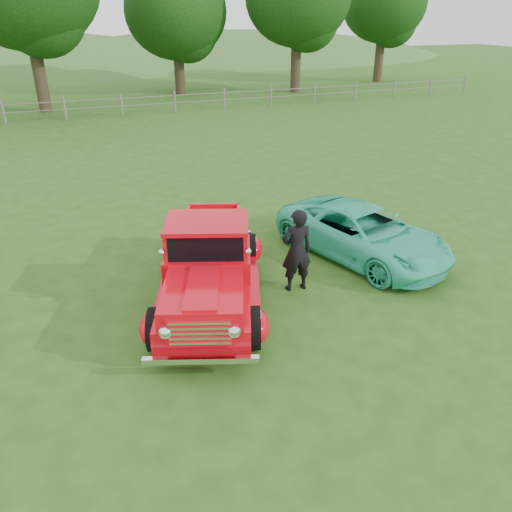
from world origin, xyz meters
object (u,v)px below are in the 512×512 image
object	(u,v)px
tree_near_east	(176,12)
teal_sedan	(363,233)
tree_far_east	(385,3)
red_pickup	(209,266)
man	(297,250)

from	to	relation	value
tree_near_east	teal_sedan	xyz separation A→B (m)	(-2.17, -27.27, -4.65)
tree_far_east	red_pickup	world-z (taller)	tree_far_east
teal_sedan	man	xyz separation A→B (m)	(-2.13, -0.85, 0.29)
tree_far_east	teal_sedan	size ratio (longest dim) A/B	2.05
tree_far_east	red_pickup	distance (m)	37.42
tree_near_east	man	size ratio (longest dim) A/B	4.70
tree_near_east	tree_far_east	bearing A→B (deg)	3.37
red_pickup	teal_sedan	world-z (taller)	red_pickup
tree_far_east	man	world-z (taller)	tree_far_east
tree_far_east	man	distance (m)	36.42
tree_far_east	teal_sedan	xyz separation A→B (m)	(-19.17, -28.27, -5.26)
man	tree_far_east	bearing A→B (deg)	-122.88
tree_far_east	tree_near_east	bearing A→B (deg)	-176.63
tree_far_east	red_pickup	size ratio (longest dim) A/B	1.68
teal_sedan	man	size ratio (longest dim) A/B	2.44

